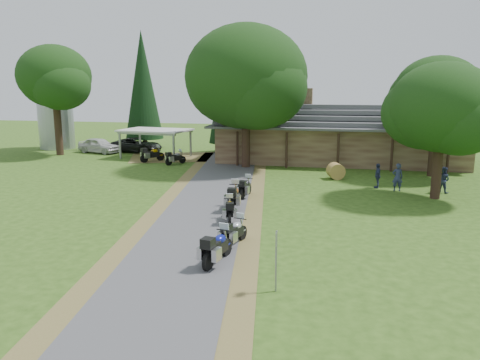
% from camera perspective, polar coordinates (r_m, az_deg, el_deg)
% --- Properties ---
extents(ground, '(120.00, 120.00, 0.00)m').
position_cam_1_polar(ground, '(19.31, -6.78, -8.13)').
color(ground, '#2D4B15').
rests_on(ground, ground).
extents(driveway, '(51.95, 51.95, 0.00)m').
position_cam_1_polar(driveway, '(23.08, -4.81, -4.80)').
color(driveway, '#4D4C4F').
rests_on(driveway, ground).
extents(lodge, '(21.40, 9.40, 4.90)m').
position_cam_1_polar(lodge, '(41.41, 11.95, 5.69)').
color(lodge, brown).
rests_on(lodge, ground).
extents(silo, '(3.85, 3.85, 7.09)m').
position_cam_1_polar(silo, '(52.09, -21.58, 7.49)').
color(silo, gray).
rests_on(silo, ground).
extents(carport, '(6.37, 4.68, 2.56)m').
position_cam_1_polar(carport, '(42.98, -10.22, 4.39)').
color(carport, silver).
rests_on(carport, ground).
extents(car_white_sedan, '(3.78, 5.99, 1.85)m').
position_cam_1_polar(car_white_sedan, '(47.33, -16.82, 4.29)').
color(car_white_sedan, silver).
rests_on(car_white_sedan, ground).
extents(car_dark_suv, '(3.43, 5.90, 2.12)m').
position_cam_1_polar(car_dark_suv, '(46.88, -12.48, 4.61)').
color(car_dark_suv, black).
rests_on(car_dark_suv, ground).
extents(motorcycle_row_a, '(1.02, 2.08, 1.36)m').
position_cam_1_polar(motorcycle_row_a, '(17.34, -2.75, -7.98)').
color(motorcycle_row_a, navy).
rests_on(motorcycle_row_a, ground).
extents(motorcycle_row_b, '(1.02, 1.88, 1.22)m').
position_cam_1_polar(motorcycle_row_b, '(19.25, -0.64, -6.20)').
color(motorcycle_row_b, '#A9ACB1').
rests_on(motorcycle_row_b, ground).
extents(motorcycle_row_c, '(0.98, 1.88, 1.23)m').
position_cam_1_polar(motorcycle_row_c, '(22.58, -1.26, -3.52)').
color(motorcycle_row_c, '#C48E00').
rests_on(motorcycle_row_c, ground).
extents(motorcycle_row_d, '(0.91, 2.20, 1.47)m').
position_cam_1_polar(motorcycle_row_d, '(24.79, -0.74, -1.86)').
color(motorcycle_row_d, '#BD561D').
rests_on(motorcycle_row_d, ground).
extents(motorcycle_row_e, '(0.74, 1.87, 1.25)m').
position_cam_1_polar(motorcycle_row_e, '(27.43, 0.69, -0.79)').
color(motorcycle_row_e, black).
rests_on(motorcycle_row_e, ground).
extents(motorcycle_carport_a, '(1.75, 2.07, 1.41)m').
position_cam_1_polar(motorcycle_carport_a, '(40.81, -10.64, 3.19)').
color(motorcycle_carport_a, '#C69507').
rests_on(motorcycle_carport_a, ground).
extents(motorcycle_carport_b, '(1.48, 1.82, 1.23)m').
position_cam_1_polar(motorcycle_carport_b, '(39.15, -7.87, 2.79)').
color(motorcycle_carport_b, slate).
rests_on(motorcycle_carport_b, ground).
extents(person_a, '(0.61, 0.46, 2.05)m').
position_cam_1_polar(person_a, '(30.46, 18.66, 0.60)').
color(person_a, navy).
rests_on(person_a, ground).
extents(person_b, '(0.66, 0.64, 1.88)m').
position_cam_1_polar(person_b, '(31.01, 23.56, 0.27)').
color(person_b, navy).
rests_on(person_b, ground).
extents(person_c, '(0.45, 0.58, 1.86)m').
position_cam_1_polar(person_c, '(31.02, 16.45, 0.75)').
color(person_c, navy).
rests_on(person_c, ground).
extents(hay_bale, '(1.36, 1.30, 1.11)m').
position_cam_1_polar(hay_bale, '(33.40, 11.60, 1.08)').
color(hay_bale, '#A77A3D').
rests_on(hay_bale, ground).
extents(sign_post, '(0.36, 0.06, 2.01)m').
position_cam_1_polar(sign_post, '(14.98, 4.42, -9.89)').
color(sign_post, gray).
rests_on(sign_post, ground).
extents(oak_lodge_left, '(9.47, 9.47, 11.45)m').
position_cam_1_polar(oak_lodge_left, '(36.94, 0.74, 10.36)').
color(oak_lodge_left, '#14340F').
rests_on(oak_lodge_left, ground).
extents(oak_lodge_right, '(6.06, 6.06, 9.56)m').
position_cam_1_polar(oak_lodge_right, '(36.04, 22.79, 7.94)').
color(oak_lodge_right, '#14340F').
rests_on(oak_lodge_right, ground).
extents(oak_driveway, '(5.95, 5.95, 8.47)m').
position_cam_1_polar(oak_driveway, '(28.84, 23.28, 6.14)').
color(oak_driveway, '#14340F').
rests_on(oak_driveway, ground).
extents(oak_silo, '(6.63, 6.63, 11.77)m').
position_cam_1_polar(oak_silo, '(46.93, -21.58, 10.00)').
color(oak_silo, '#14340F').
rests_on(oak_silo, ground).
extents(cedar_near, '(3.72, 3.72, 12.03)m').
position_cam_1_polar(cedar_near, '(45.35, -1.48, 10.92)').
color(cedar_near, black).
rests_on(cedar_near, ground).
extents(cedar_far, '(3.86, 3.86, 11.91)m').
position_cam_1_polar(cedar_far, '(49.62, -11.75, 10.67)').
color(cedar_far, black).
rests_on(cedar_far, ground).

